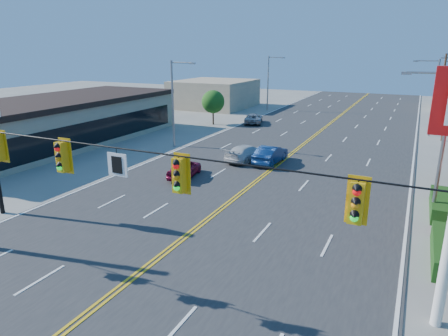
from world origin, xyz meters
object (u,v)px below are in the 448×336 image
at_px(signal_span, 88,176).
at_px(car_magenta, 184,169).
at_px(car_white, 247,154).
at_px(car_silver, 254,119).
at_px(car_blue, 270,155).

xyz_separation_m(signal_span, car_magenta, (-4.95, 14.13, -4.24)).
height_order(signal_span, car_white, signal_span).
bearing_deg(car_silver, car_white, 92.97).
height_order(car_blue, car_silver, car_blue).
bearing_deg(car_magenta, car_white, -121.02).
xyz_separation_m(car_magenta, car_white, (2.36, 6.03, 0.02)).
relative_size(signal_span, car_blue, 5.60).
distance_m(car_magenta, car_blue, 7.56).
height_order(car_magenta, car_blue, car_blue).
bearing_deg(car_silver, car_blue, 99.13).
bearing_deg(car_blue, car_silver, -61.87).
relative_size(car_magenta, car_blue, 0.87).
distance_m(signal_span, car_silver, 37.77).
distance_m(signal_span, car_blue, 20.74).
distance_m(car_magenta, car_silver, 22.69).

